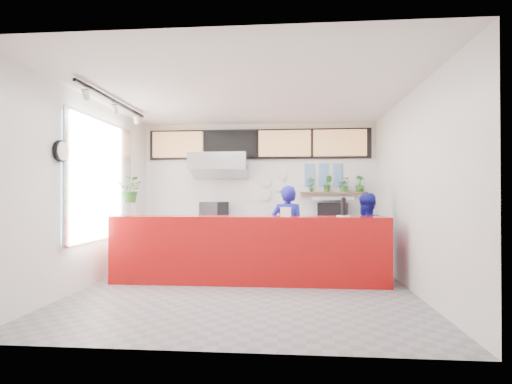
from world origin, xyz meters
The scene contains 46 objects.
floor centered at (0.00, 0.00, 0.00)m, with size 5.00×5.00×0.00m, color slate.
ceiling centered at (0.00, 0.00, 3.00)m, with size 5.00×5.00×0.00m, color silver.
wall_back centered at (0.00, 2.50, 1.50)m, with size 5.00×5.00×0.00m, color white.
wall_left centered at (-2.50, 0.00, 1.50)m, with size 5.00×5.00×0.00m, color white.
wall_right centered at (2.50, 0.00, 1.50)m, with size 5.00×5.00×0.00m, color white.
service_counter centered at (0.00, 0.40, 0.55)m, with size 4.50×0.60×1.10m, color #A30B0B.
cream_band centered at (0.00, 2.49, 2.60)m, with size 5.00×0.02×0.80m, color beige.
prep_bench centered at (-0.80, 2.20, 0.45)m, with size 1.80×0.60×0.90m, color #B2B5BA.
panini_oven centered at (-0.92, 2.20, 1.10)m, with size 0.45×0.45×0.41m, color black.
extraction_hood centered at (-0.80, 2.15, 2.15)m, with size 1.20×0.70×0.35m, color #B2B5BA.
hood_lip centered at (-0.80, 2.15, 1.95)m, with size 1.20×0.70×0.08m, color #B2B5BA.
right_bench centered at (1.50, 2.20, 0.45)m, with size 1.80×0.60×0.90m, color #B2B5BA.
espresso_machine centered at (1.56, 2.20, 1.09)m, with size 0.60×0.43×0.39m, color black.
espresso_tray centered at (1.56, 2.20, 1.38)m, with size 0.71×0.49×0.07m, color silver.
herb_shelf centered at (1.60, 2.40, 1.50)m, with size 1.40×0.18×0.04m, color brown.
menu_board_far_left centered at (-1.75, 2.38, 2.55)m, with size 1.10×0.10×0.55m, color tan.
menu_board_mid_left centered at (-0.59, 2.38, 2.55)m, with size 1.10×0.10×0.55m, color black.
menu_board_mid_right centered at (0.57, 2.38, 2.55)m, with size 1.10×0.10×0.55m, color tan.
menu_board_far_right centered at (1.73, 2.38, 2.55)m, with size 1.10×0.10×0.55m, color tan.
soffit centered at (0.00, 2.46, 2.55)m, with size 4.80×0.04×0.65m, color black.
window_pane centered at (-2.47, 0.30, 1.70)m, with size 0.04×2.20×1.90m, color silver.
window_frame centered at (-2.45, 0.30, 1.70)m, with size 0.03×2.30×2.00m, color #B2B5BA.
wall_clock_rim centered at (-2.46, -0.90, 2.05)m, with size 0.30×0.30×0.05m, color black.
wall_clock_face centered at (-2.43, -0.90, 2.05)m, with size 0.26×0.26×0.02m, color white.
track_rail centered at (-2.10, 0.00, 2.94)m, with size 0.05×2.40×0.04m, color black.
dec_plate_a centered at (0.15, 2.47, 1.75)m, with size 0.24×0.24×0.03m, color silver.
dec_plate_b centered at (0.45, 2.47, 1.65)m, with size 0.24×0.24×0.03m, color silver.
dec_plate_c centered at (0.15, 2.47, 1.45)m, with size 0.24×0.24×0.03m, color silver.
dec_plate_d centered at (0.50, 2.47, 1.90)m, with size 0.24×0.24×0.03m, color silver.
photo_frame_a centered at (1.10, 2.48, 2.00)m, with size 0.20×0.02×0.25m, color #598CBF.
photo_frame_b centered at (1.40, 2.48, 2.00)m, with size 0.20×0.02×0.25m, color #598CBF.
photo_frame_c centered at (1.70, 2.48, 2.00)m, with size 0.20×0.02×0.25m, color #598CBF.
photo_frame_d centered at (1.10, 2.48, 1.75)m, with size 0.20×0.02×0.25m, color #598CBF.
photo_frame_e centered at (1.40, 2.48, 1.75)m, with size 0.20×0.02×0.25m, color #598CBF.
photo_frame_f centered at (1.70, 2.48, 1.75)m, with size 0.20×0.02×0.25m, color #598CBF.
staff_center centered at (0.64, 0.96, 0.81)m, with size 0.59×0.39×1.62m, color #151A93.
staff_right centered at (1.99, 0.92, 0.74)m, with size 0.72×0.56×1.48m, color #151A93.
herb_a centered at (1.13, 2.40, 1.68)m, with size 0.17×0.11×0.32m, color #2C6B25.
herb_b centered at (1.48, 2.40, 1.69)m, with size 0.19×0.15×0.34m, color #2C6B25.
herb_c centered at (1.82, 2.40, 1.67)m, with size 0.27×0.23×0.30m, color #2C6B25.
herb_d centered at (2.14, 2.40, 1.69)m, with size 0.19×0.17×0.34m, color #2C6B25.
glass_vase centered at (-1.98, 0.36, 1.20)m, with size 0.16×0.16×0.20m, color white.
basil_vase centered at (-1.98, 0.36, 1.54)m, with size 0.39×0.34×0.43m, color #2C6B25.
napkin_holder centered at (0.61, 0.35, 1.17)m, with size 0.17×0.10×0.15m, color white.
white_plate centered at (1.54, 0.40, 1.11)m, with size 0.22×0.22×0.02m, color white.
pepper_mill centered at (1.54, 0.40, 1.26)m, with size 0.07×0.07×0.29m, color black.
Camera 1 is at (0.68, -6.12, 1.43)m, focal length 28.00 mm.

